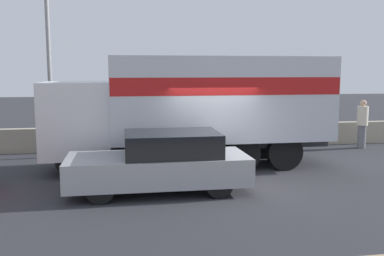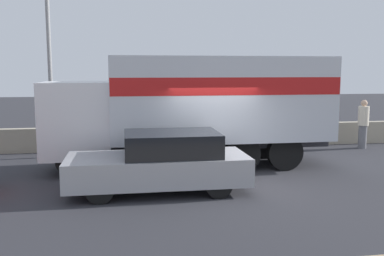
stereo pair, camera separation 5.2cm
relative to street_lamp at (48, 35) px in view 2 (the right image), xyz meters
name	(u,v)px [view 2 (the right image)]	position (x,y,z in m)	size (l,w,h in m)	color
ground_plane	(223,187)	(4.90, -4.59, -4.15)	(80.00, 80.00, 0.00)	#2D2D33
stone_wall_backdrop	(189,137)	(4.90, 1.06, -3.71)	(60.00, 0.35, 0.88)	#A39984
street_lamp	(48,35)	(0.00, 0.00, 0.00)	(0.56, 0.28, 7.19)	gray
box_truck	(199,102)	(4.71, -2.15, -2.14)	(8.57, 2.58, 3.37)	silver
car_hatchback	(162,162)	(3.31, -4.75, -3.41)	(4.41, 1.80, 1.48)	#9E9EA3
pedestrian	(363,123)	(11.47, -0.04, -3.18)	(0.40, 0.40, 1.86)	slate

